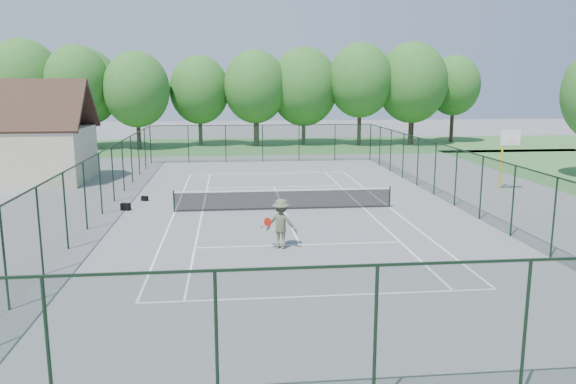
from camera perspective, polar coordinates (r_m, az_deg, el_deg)
name	(u,v)px	position (r m, az deg, el deg)	size (l,w,h in m)	color
ground	(284,210)	(28.56, -0.42, -1.80)	(140.00, 140.00, 0.00)	slate
grass_far	(256,146)	(58.13, -3.29, 4.72)	(80.00, 16.00, 0.01)	#427B38
court_lines	(284,210)	(28.56, -0.42, -1.79)	(11.05, 23.85, 0.01)	white
tennis_net	(284,199)	(28.44, -0.42, -0.67)	(11.08, 0.08, 1.10)	black
fence_enclosure	(284,179)	(28.26, -0.42, 1.28)	(18.05, 36.05, 3.02)	#183A22
utility_building	(22,134)	(40.13, -25.43, 5.35)	(8.60, 6.27, 6.63)	beige
tree_line_far	(255,87)	(57.79, -3.36, 10.63)	(39.40, 6.40, 9.70)	#3D2A1D
basketball_goal	(506,148)	(35.89, 21.31, 4.23)	(1.20, 1.43, 3.65)	yellow
sports_bag_a	(126,207)	(29.55, -16.17, -1.45)	(0.46, 0.27, 0.36)	black
sports_bag_b	(145,198)	(31.65, -14.36, -0.64)	(0.34, 0.21, 0.27)	black
tennis_player	(281,224)	(21.76, -0.69, -3.23)	(2.10, 1.16, 1.95)	#535940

